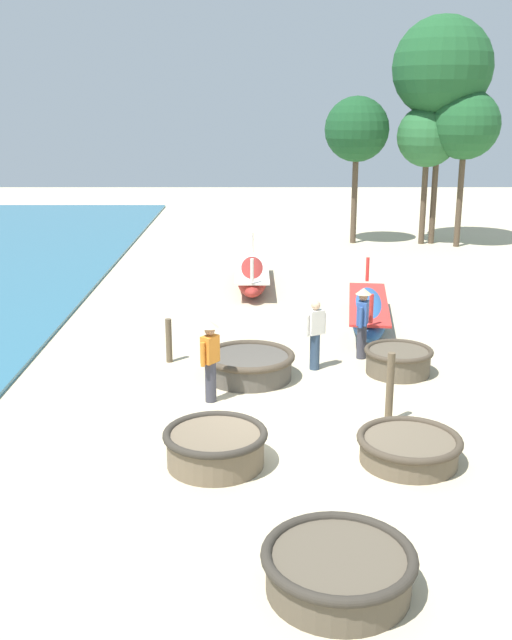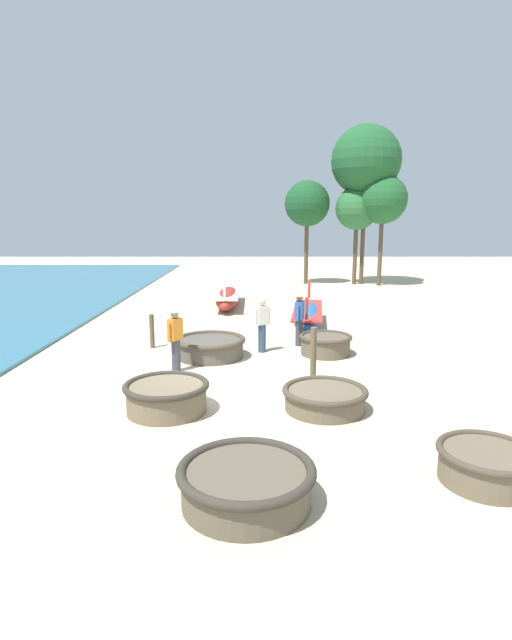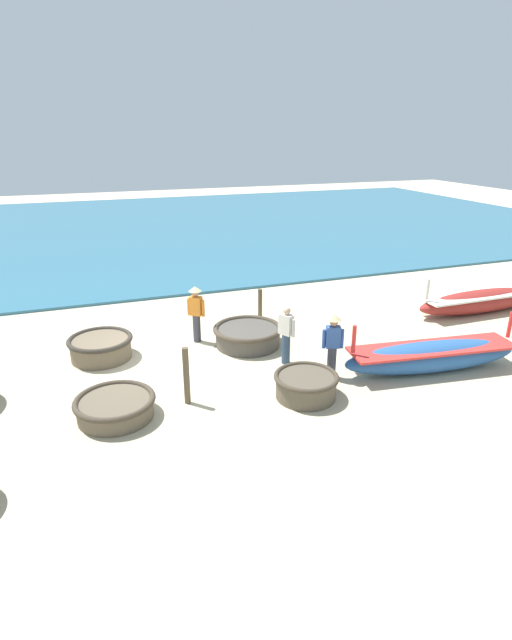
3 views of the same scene
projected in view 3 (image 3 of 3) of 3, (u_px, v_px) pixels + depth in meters
ground_plane at (162, 366)px, 12.98m from camera, size 80.00×80.00×0.00m
sea at (172, 226)px, 31.40m from camera, size 28.00×52.00×0.10m
coracle_far_right at (248, 335)px, 14.17m from camera, size 1.97×1.97×0.57m
coracle_weathered at (306, 385)px, 11.41m from camera, size 1.49×1.49×0.57m
coracle_tilted at (115, 406)px, 10.62m from camera, size 1.73×1.73×0.47m
coracle_front_left at (101, 347)px, 13.35m from camera, size 1.71×1.71×0.61m
long_boat_blue_hull at (431, 356)px, 12.63m from camera, size 1.52×4.76×1.42m
long_boat_green_hull at (481, 301)px, 16.72m from camera, size 1.06×4.89×1.38m
fisherman_with_hat at (286, 334)px, 12.88m from camera, size 0.47×0.36×1.57m
fisherman_standing_right at (333, 342)px, 12.08m from camera, size 0.36×0.51×1.67m
fisherman_standing_left at (196, 310)px, 14.18m from camera, size 0.38×0.44×1.67m
mooring_post_mid_beach at (186, 376)px, 11.02m from camera, size 0.14×0.14×1.36m
mooring_post_inland at (260, 304)px, 16.03m from camera, size 0.14×0.14×1.02m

